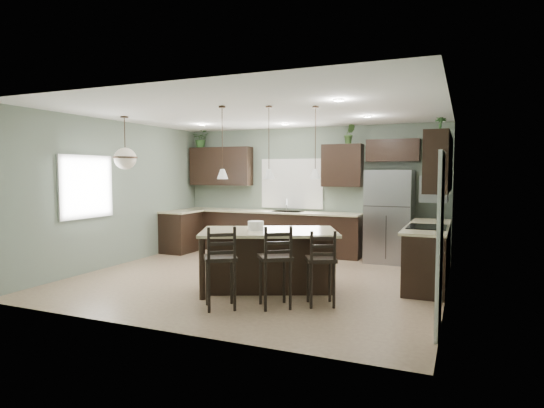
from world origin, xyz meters
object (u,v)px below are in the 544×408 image
Objects in this scene: bar_stool_left at (220,267)px; bar_stool_right at (321,268)px; kitchen_island at (269,260)px; refrigerator at (389,216)px; bar_stool_center at (275,266)px; plant_back_left at (201,139)px; serving_dish at (256,226)px.

bar_stool_left reaches higher than bar_stool_right.
kitchen_island is at bearing 44.16° from bar_stool_left.
bar_stool_center is (-0.92, -3.74, -0.37)m from refrigerator.
bar_stool_center is (0.65, 0.33, -0.00)m from bar_stool_left.
bar_stool_center is at bearing -47.84° from plant_back_left.
bar_stool_left is at bearing -124.54° from kitchen_island.
serving_dish is 1.13m from bar_stool_left.
refrigerator is 3.87m from bar_stool_center.
plant_back_left reaches higher than bar_stool_left.
bar_stool_center reaches higher than serving_dish.
bar_stool_right is 5.88m from plant_back_left.
bar_stool_right is (1.15, -0.39, -0.47)m from serving_dish.
refrigerator is at bearing -2.83° from plant_back_left.
bar_stool_center is at bearing -85.08° from kitchen_island.
refrigerator is 1.66× the size of bar_stool_left.
kitchen_island is 1.96× the size of bar_stool_right.
bar_stool_right is at bearing -49.51° from kitchen_island.
kitchen_island is 1.08m from bar_stool_right.
refrigerator is at bearing 57.56° from bar_stool_right.
refrigerator reaches higher than bar_stool_center.
plant_back_left is (-3.16, 3.17, 2.15)m from kitchen_island.
bar_stool_left and bar_stool_center have the same top height.
serving_dish is 0.22× the size of bar_stool_left.
refrigerator is 4.82m from plant_back_left.
kitchen_island is (-1.35, -2.95, -0.46)m from refrigerator.
bar_stool_center is 2.64× the size of plant_back_left.
bar_stool_left is 1.07× the size of bar_stool_right.
refrigerator is 1.66× the size of bar_stool_center.
kitchen_island is 4.96m from plant_back_left.
bar_stool_left is (-0.03, -1.04, -0.44)m from serving_dish.
refrigerator is 4.37m from bar_stool_left.
bar_stool_left reaches higher than kitchen_island.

